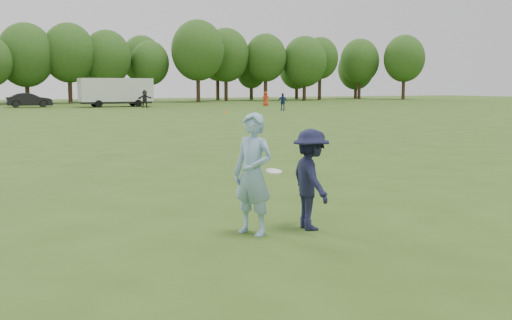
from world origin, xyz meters
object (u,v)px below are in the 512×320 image
object	(u,v)px
field_cone	(226,112)
car_f	(29,100)
defender	(311,179)
thrower	(253,174)
cargo_trailer	(116,91)
player_far_b	(283,102)
player_far_c	(266,99)
player_far_d	(145,99)

from	to	relation	value
field_cone	car_f	bearing A→B (deg)	121.90
defender	thrower	bearing A→B (deg)	92.06
car_f	cargo_trailer	bearing A→B (deg)	-105.93
player_far_b	player_far_c	bearing A→B (deg)	118.66
thrower	defender	bearing A→B (deg)	55.75
field_cone	cargo_trailer	bearing A→B (deg)	104.01
player_far_d	cargo_trailer	size ratio (longest dim) A/B	0.21
player_far_d	field_cone	bearing A→B (deg)	-88.29
player_far_b	field_cone	size ratio (longest dim) A/B	5.57
player_far_b	car_f	size ratio (longest dim) A/B	0.35
player_far_c	car_f	distance (m)	26.27
player_far_b	car_f	xyz separation A→B (m)	(-21.11, 19.30, -0.05)
field_cone	cargo_trailer	xyz separation A→B (m)	(-4.92, 19.72, 1.63)
defender	player_far_c	bearing A→B (deg)	-17.36
thrower	field_cone	world-z (taller)	thrower
player_far_c	player_far_b	bearing A→B (deg)	96.64
player_far_b	player_far_d	bearing A→B (deg)	175.94
thrower	defender	distance (m)	1.05
car_f	thrower	bearing A→B (deg)	177.62
field_cone	cargo_trailer	size ratio (longest dim) A/B	0.03
player_far_d	field_cone	world-z (taller)	player_far_d
thrower	field_cone	distance (m)	42.49
thrower	player_far_b	distance (m)	48.34
thrower	player_far_b	world-z (taller)	thrower
defender	car_f	bearing A→B (deg)	7.61
defender	field_cone	distance (m)	42.22
thrower	car_f	bearing A→B (deg)	150.34
player_far_c	car_f	world-z (taller)	player_far_c
field_cone	player_far_c	bearing A→B (deg)	51.69
player_far_b	field_cone	world-z (taller)	player_far_b
player_far_b	player_far_d	size ratio (longest dim) A/B	0.87
player_far_d	cargo_trailer	distance (m)	4.65
player_far_d	cargo_trailer	xyz separation A→B (m)	(-2.18, 4.03, 0.82)
player_far_c	field_cone	distance (m)	17.93
defender	player_far_c	distance (m)	59.58
thrower	field_cone	xyz separation A→B (m)	(16.38, 39.20, -0.85)
cargo_trailer	player_far_d	bearing A→B (deg)	-61.60
cargo_trailer	player_far_c	bearing A→B (deg)	-19.45
player_far_d	player_far_c	bearing A→B (deg)	-14.92
player_far_c	cargo_trailer	xyz separation A→B (m)	(-16.03, 5.66, 0.91)
player_far_c	player_far_d	size ratio (longest dim) A/B	0.90
thrower	player_far_b	size ratio (longest dim) A/B	1.20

